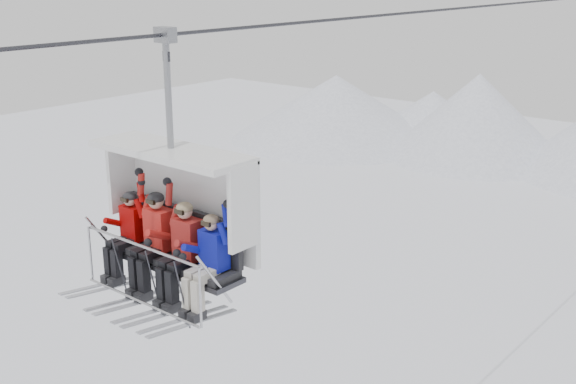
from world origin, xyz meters
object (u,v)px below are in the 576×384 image
Objects in this scene: skier_far_left at (127,232)px; skier_center_right at (182,248)px; chairlift_carrier at (181,205)px; skier_center_left at (154,238)px; skier_far_right at (208,260)px.

skier_center_right is (1.28, 0.01, 0.04)m from skier_far_left.
chairlift_carrier is 2.36× the size of skier_far_left.
skier_center_left reaches higher than skier_center_right.
skier_center_left is 1.02× the size of skier_center_right.
skier_far_right is (0.55, -0.01, -0.03)m from skier_center_right.
skier_center_left is at bearing -132.93° from chairlift_carrier.
chairlift_carrier is 0.67m from skier_center_left.
skier_center_right is (0.35, -0.31, -0.53)m from chairlift_carrier.
skier_center_right is at bearing -0.25° from skier_center_left.
skier_center_left reaches higher than skier_far_left.
skier_center_left reaches higher than skier_far_right.
chairlift_carrier reaches higher than skier_center_right.
skier_far_left is 1.00× the size of skier_far_right.
chairlift_carrier is 0.70m from skier_center_right.
skier_center_right reaches higher than skier_far_right.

